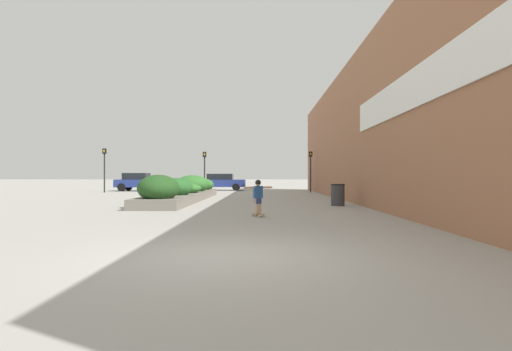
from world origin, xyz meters
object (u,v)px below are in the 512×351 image
(traffic_light_left, at_px, (205,165))
(traffic_light_far_left, at_px, (104,163))
(car_center_right, at_px, (222,182))
(traffic_light_right, at_px, (311,164))
(skateboard, at_px, (258,214))
(skateboarder, at_px, (258,193))
(car_center_left, at_px, (138,182))
(car_leftmost, at_px, (388,181))
(trash_bin, at_px, (338,195))

(traffic_light_left, xyz_separation_m, traffic_light_far_left, (-8.30, -0.49, 0.16))
(traffic_light_far_left, bearing_deg, traffic_light_left, 3.40)
(car_center_right, height_order, traffic_light_left, traffic_light_left)
(traffic_light_far_left, bearing_deg, traffic_light_right, 0.95)
(skateboard, relative_size, skateboarder, 0.60)
(skateboard, relative_size, car_center_right, 0.16)
(skateboarder, bearing_deg, traffic_light_far_left, 96.17)
(car_center_right, bearing_deg, car_center_left, -76.00)
(skateboard, xyz_separation_m, traffic_light_far_left, (-13.03, 19.42, 2.42))
(skateboarder, distance_m, traffic_light_right, 20.20)
(skateboarder, xyz_separation_m, car_center_right, (-3.75, 24.54, 0.03))
(car_leftmost, bearing_deg, car_center_left, -86.55)
(traffic_light_right, bearing_deg, traffic_light_far_left, -179.05)
(trash_bin, bearing_deg, traffic_light_left, 119.21)
(skateboarder, relative_size, car_center_left, 0.30)
(skateboard, xyz_separation_m, skateboarder, (0.00, 0.00, 0.73))
(car_center_left, relative_size, car_center_right, 0.88)
(trash_bin, relative_size, traffic_light_left, 0.29)
(traffic_light_left, bearing_deg, car_center_left, 157.13)
(car_center_right, xyz_separation_m, traffic_light_left, (-0.97, -4.62, 1.50))
(skateboard, height_order, car_center_left, car_center_left)
(car_center_left, bearing_deg, car_leftmost, 93.45)
(skateboarder, height_order, car_center_right, car_center_right)
(skateboard, height_order, traffic_light_left, traffic_light_left)
(skateboard, height_order, car_center_right, car_center_right)
(car_center_left, distance_m, traffic_light_left, 7.24)
(car_center_left, height_order, traffic_light_right, traffic_light_right)
(trash_bin, xyz_separation_m, traffic_light_left, (-8.37, 14.98, 1.83))
(car_leftmost, bearing_deg, traffic_light_left, -76.03)
(car_center_left, height_order, traffic_light_left, traffic_light_left)
(trash_bin, distance_m, car_center_left, 23.16)
(car_center_right, distance_m, traffic_light_far_left, 10.72)
(trash_bin, relative_size, traffic_light_right, 0.29)
(skateboarder, height_order, car_center_left, car_center_left)
(skateboarder, bearing_deg, traffic_light_right, 50.35)
(car_leftmost, xyz_separation_m, car_center_right, (-15.73, 0.47, -0.03))
(car_leftmost, xyz_separation_m, traffic_light_far_left, (-25.00, -4.65, 1.62))
(car_center_left, bearing_deg, traffic_light_right, 79.13)
(skateboarder, relative_size, traffic_light_left, 0.34)
(trash_bin, height_order, car_center_right, car_center_right)
(skateboard, xyz_separation_m, trash_bin, (3.65, 4.94, 0.43))
(car_center_right, height_order, traffic_light_right, traffic_light_right)
(skateboarder, bearing_deg, trash_bin, 25.88)
(car_center_left, bearing_deg, car_center_right, 104.00)
(car_leftmost, bearing_deg, trash_bin, -23.52)
(car_leftmost, height_order, traffic_light_left, traffic_light_left)
(car_center_right, bearing_deg, traffic_light_far_left, -61.11)
(car_leftmost, relative_size, traffic_light_right, 1.32)
(car_center_right, bearing_deg, trash_bin, 20.68)
(skateboarder, bearing_deg, car_center_left, 88.72)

